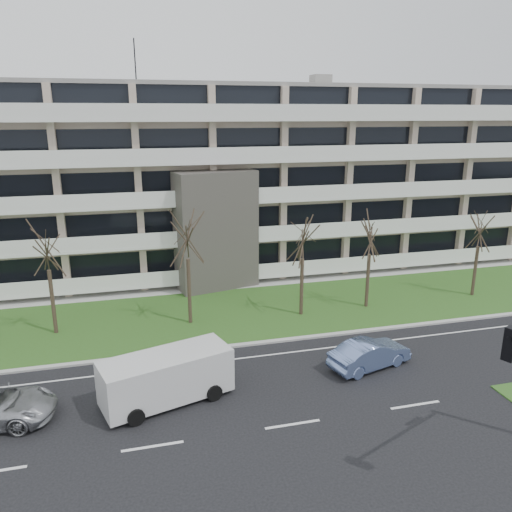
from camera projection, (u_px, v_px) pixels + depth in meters
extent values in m
plane|color=black|center=(293.00, 424.00, 21.73)|extent=(160.00, 160.00, 0.00)
cube|color=#32551C|center=(232.00, 313.00, 33.83)|extent=(90.00, 10.00, 0.06)
cube|color=#B2B2AD|center=(249.00, 344.00, 29.16)|extent=(90.00, 0.35, 0.12)
cube|color=#B2B2AD|center=(217.00, 286.00, 38.94)|extent=(90.00, 2.00, 0.08)
cube|color=white|center=(256.00, 357.00, 27.78)|extent=(90.00, 0.12, 0.01)
cube|color=#B6A28D|center=(201.00, 180.00, 43.40)|extent=(60.00, 12.00, 15.00)
cube|color=gray|center=(198.00, 87.00, 41.29)|extent=(60.50, 12.50, 0.30)
cube|color=#4C4742|center=(216.00, 231.00, 37.71)|extent=(6.39, 3.69, 9.00)
cube|color=black|center=(217.00, 263.00, 38.21)|extent=(4.92, 1.19, 3.50)
cylinder|color=black|center=(135.00, 62.00, 39.58)|extent=(0.10, 0.10, 3.50)
cube|color=black|center=(215.00, 258.00, 39.29)|extent=(58.00, 0.10, 1.80)
cube|color=white|center=(217.00, 278.00, 39.07)|extent=(58.00, 1.40, 0.22)
cube|color=white|center=(218.00, 274.00, 38.30)|extent=(58.00, 0.08, 1.00)
cube|color=black|center=(214.00, 220.00, 38.46)|extent=(58.00, 0.10, 1.80)
cube|color=white|center=(216.00, 241.00, 38.24)|extent=(58.00, 1.40, 0.22)
cube|color=white|center=(217.00, 236.00, 37.47)|extent=(58.00, 0.08, 1.00)
cube|color=black|center=(213.00, 181.00, 37.63)|extent=(58.00, 0.10, 1.80)
cube|color=white|center=(215.00, 203.00, 37.41)|extent=(58.00, 1.40, 0.22)
cube|color=white|center=(216.00, 196.00, 36.64)|extent=(58.00, 0.08, 1.00)
cube|color=black|center=(212.00, 141.00, 36.80)|extent=(58.00, 0.10, 1.80)
cube|color=white|center=(214.00, 162.00, 36.58)|extent=(58.00, 1.40, 0.22)
cube|color=white|center=(215.00, 155.00, 35.81)|extent=(58.00, 0.08, 1.00)
cube|color=black|center=(211.00, 98.00, 35.98)|extent=(58.00, 0.10, 1.80)
cube|color=white|center=(213.00, 120.00, 35.76)|extent=(58.00, 1.40, 0.22)
cube|color=white|center=(214.00, 111.00, 34.99)|extent=(58.00, 0.08, 1.00)
imported|color=#7088C3|center=(370.00, 354.00, 26.46)|extent=(4.87, 2.79, 1.52)
cube|color=silver|center=(167.00, 376.00, 23.20)|extent=(6.39, 3.86, 2.11)
cube|color=black|center=(166.00, 364.00, 23.04)|extent=(5.92, 3.57, 0.78)
cube|color=silver|center=(221.00, 364.00, 24.66)|extent=(0.98, 2.14, 1.34)
cylinder|color=black|center=(136.00, 417.00, 21.59)|extent=(0.83, 0.49, 0.78)
cylinder|color=black|center=(121.00, 393.00, 23.42)|extent=(0.83, 0.49, 0.78)
cylinder|color=black|center=(214.00, 393.00, 23.48)|extent=(0.83, 0.49, 0.78)
cylinder|color=black|center=(194.00, 372.00, 25.31)|extent=(0.83, 0.49, 0.78)
cube|color=black|center=(511.00, 344.00, 15.53)|extent=(0.46, 0.46, 1.10)
sphere|color=red|center=(512.00, 334.00, 15.43)|extent=(0.22, 0.22, 0.22)
sphere|color=orange|center=(511.00, 344.00, 15.53)|extent=(0.22, 0.22, 0.22)
sphere|color=green|center=(509.00, 354.00, 15.62)|extent=(0.22, 0.22, 0.22)
cylinder|color=#382B21|center=(53.00, 302.00, 30.16)|extent=(0.24, 0.24, 4.09)
cylinder|color=#382B21|center=(189.00, 292.00, 31.63)|extent=(0.24, 0.24, 4.32)
cylinder|color=#382B21|center=(302.00, 287.00, 33.02)|extent=(0.24, 0.24, 3.93)
cylinder|color=#382B21|center=(368.00, 281.00, 34.40)|extent=(0.24, 0.24, 3.84)
cylinder|color=#382B21|center=(475.00, 271.00, 36.58)|extent=(0.24, 0.24, 3.79)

